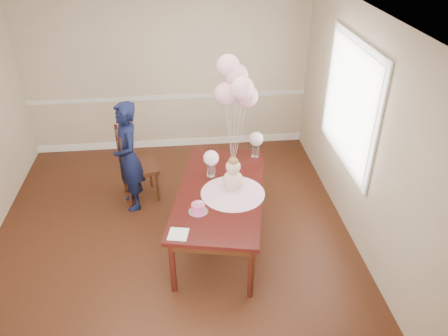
% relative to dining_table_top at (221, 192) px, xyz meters
% --- Properties ---
extents(floor, '(4.50, 5.00, 0.00)m').
position_rel_dining_table_top_xyz_m(floor, '(-0.60, -0.00, -0.71)').
color(floor, black).
rests_on(floor, ground).
extents(ceiling, '(4.50, 5.00, 0.02)m').
position_rel_dining_table_top_xyz_m(ceiling, '(-0.60, -0.00, 1.99)').
color(ceiling, white).
rests_on(ceiling, wall_back).
extents(wall_back, '(4.50, 0.02, 2.70)m').
position_rel_dining_table_top_xyz_m(wall_back, '(-0.60, 2.50, 0.64)').
color(wall_back, tan).
rests_on(wall_back, floor).
extents(wall_right, '(0.02, 5.00, 2.70)m').
position_rel_dining_table_top_xyz_m(wall_right, '(1.65, -0.00, 0.64)').
color(wall_right, tan).
rests_on(wall_right, floor).
extents(chair_rail_trim, '(4.50, 0.02, 0.07)m').
position_rel_dining_table_top_xyz_m(chair_rail_trim, '(-0.60, 2.49, 0.19)').
color(chair_rail_trim, silver).
rests_on(chair_rail_trim, wall_back).
extents(baseboard_trim, '(4.50, 0.02, 0.12)m').
position_rel_dining_table_top_xyz_m(baseboard_trim, '(-0.60, 2.49, -0.65)').
color(baseboard_trim, white).
rests_on(baseboard_trim, floor).
extents(window_frame, '(0.02, 1.66, 1.56)m').
position_rel_dining_table_top_xyz_m(window_frame, '(1.63, 0.50, 0.84)').
color(window_frame, white).
rests_on(window_frame, wall_right).
extents(window_blinds, '(0.01, 1.50, 1.40)m').
position_rel_dining_table_top_xyz_m(window_blinds, '(1.61, 0.50, 0.84)').
color(window_blinds, silver).
rests_on(window_blinds, wall_right).
extents(dining_table_top, '(1.37, 2.13, 0.05)m').
position_rel_dining_table_top_xyz_m(dining_table_top, '(0.00, 0.00, 0.00)').
color(dining_table_top, black).
rests_on(dining_table_top, table_leg_fl).
extents(table_apron, '(1.25, 2.01, 0.10)m').
position_rel_dining_table_top_xyz_m(table_apron, '(0.00, 0.00, -0.07)').
color(table_apron, black).
rests_on(table_apron, table_leg_fl).
extents(table_leg_fl, '(0.08, 0.08, 0.69)m').
position_rel_dining_table_top_xyz_m(table_leg_fl, '(-0.59, -0.80, -0.37)').
color(table_leg_fl, black).
rests_on(table_leg_fl, floor).
extents(table_leg_fr, '(0.08, 0.08, 0.69)m').
position_rel_dining_table_top_xyz_m(table_leg_fr, '(0.22, -0.97, -0.37)').
color(table_leg_fr, black).
rests_on(table_leg_fr, floor).
extents(table_leg_bl, '(0.08, 0.08, 0.69)m').
position_rel_dining_table_top_xyz_m(table_leg_bl, '(-0.22, 0.97, -0.37)').
color(table_leg_bl, black).
rests_on(table_leg_bl, floor).
extents(table_leg_br, '(0.08, 0.08, 0.69)m').
position_rel_dining_table_top_xyz_m(table_leg_br, '(0.59, 0.80, -0.37)').
color(table_leg_br, black).
rests_on(table_leg_br, floor).
extents(baby_skirt, '(0.89, 0.89, 0.10)m').
position_rel_dining_table_top_xyz_m(baby_skirt, '(0.13, -0.08, 0.07)').
color(baby_skirt, '#F2B3D4').
rests_on(baby_skirt, dining_table_top).
extents(baby_torso, '(0.24, 0.24, 0.24)m').
position_rel_dining_table_top_xyz_m(baby_torso, '(0.13, -0.08, 0.20)').
color(baby_torso, pink).
rests_on(baby_torso, baby_skirt).
extents(baby_head, '(0.17, 0.17, 0.17)m').
position_rel_dining_table_top_xyz_m(baby_head, '(0.13, -0.08, 0.39)').
color(baby_head, beige).
rests_on(baby_head, baby_torso).
extents(baby_hair, '(0.12, 0.12, 0.12)m').
position_rel_dining_table_top_xyz_m(baby_hair, '(0.13, -0.08, 0.45)').
color(baby_hair, brown).
rests_on(baby_hair, baby_head).
extents(cake_platter, '(0.26, 0.26, 0.01)m').
position_rel_dining_table_top_xyz_m(cake_platter, '(-0.28, -0.39, 0.03)').
color(cake_platter, silver).
rests_on(cake_platter, dining_table_top).
extents(birthday_cake, '(0.17, 0.17, 0.10)m').
position_rel_dining_table_top_xyz_m(birthday_cake, '(-0.28, -0.39, 0.08)').
color(birthday_cake, '#D64388').
rests_on(birthday_cake, cake_platter).
extents(cake_flower_a, '(0.03, 0.03, 0.03)m').
position_rel_dining_table_top_xyz_m(cake_flower_a, '(-0.28, -0.39, 0.15)').
color(cake_flower_a, silver).
rests_on(cake_flower_a, birthday_cake).
extents(cake_flower_b, '(0.03, 0.03, 0.03)m').
position_rel_dining_table_top_xyz_m(cake_flower_b, '(-0.25, -0.38, 0.15)').
color(cake_flower_b, white).
rests_on(cake_flower_b, birthday_cake).
extents(rose_vase_near, '(0.12, 0.12, 0.16)m').
position_rel_dining_table_top_xyz_m(rose_vase_near, '(-0.08, 0.32, 0.10)').
color(rose_vase_near, white).
rests_on(rose_vase_near, dining_table_top).
extents(roses_near, '(0.19, 0.19, 0.19)m').
position_rel_dining_table_top_xyz_m(roses_near, '(-0.08, 0.32, 0.28)').
color(roses_near, '#F9D1D7').
rests_on(roses_near, rose_vase_near).
extents(rose_vase_far, '(0.12, 0.12, 0.16)m').
position_rel_dining_table_top_xyz_m(rose_vase_far, '(0.54, 0.74, 0.10)').
color(rose_vase_far, white).
rests_on(rose_vase_far, dining_table_top).
extents(roses_far, '(0.19, 0.19, 0.19)m').
position_rel_dining_table_top_xyz_m(roses_far, '(0.54, 0.74, 0.28)').
color(roses_far, beige).
rests_on(roses_far, rose_vase_far).
extents(napkin, '(0.23, 0.23, 0.01)m').
position_rel_dining_table_top_xyz_m(napkin, '(-0.51, -0.75, 0.03)').
color(napkin, white).
rests_on(napkin, dining_table_top).
extents(balloon_weight, '(0.05, 0.05, 0.02)m').
position_rel_dining_table_top_xyz_m(balloon_weight, '(0.21, 0.51, 0.03)').
color(balloon_weight, silver).
rests_on(balloon_weight, dining_table_top).
extents(balloon_a, '(0.28, 0.28, 0.28)m').
position_rel_dining_table_top_xyz_m(balloon_a, '(0.11, 0.53, 1.01)').
color(balloon_a, '#DC9CAC').
rests_on(balloon_a, balloon_ribbon_a).
extents(balloon_b, '(0.28, 0.28, 0.28)m').
position_rel_dining_table_top_xyz_m(balloon_b, '(0.29, 0.44, 1.11)').
color(balloon_b, '#FFB4D2').
rests_on(balloon_b, balloon_ribbon_b).
extents(balloon_c, '(0.28, 0.28, 0.28)m').
position_rel_dining_table_top_xyz_m(balloon_c, '(0.25, 0.60, 1.21)').
color(balloon_c, '#E4A1B1').
rests_on(balloon_c, balloon_ribbon_c).
extents(balloon_d, '(0.28, 0.28, 0.28)m').
position_rel_dining_table_top_xyz_m(balloon_d, '(0.16, 0.64, 1.30)').
color(balloon_d, '#F6AECA').
rests_on(balloon_d, balloon_ribbon_d).
extents(balloon_e, '(0.28, 0.28, 0.28)m').
position_rel_dining_table_top_xyz_m(balloon_e, '(0.37, 0.56, 0.96)').
color(balloon_e, '#E3A1B1').
rests_on(balloon_e, balloon_ribbon_e).
extents(balloon_ribbon_a, '(0.09, 0.02, 0.82)m').
position_rel_dining_table_top_xyz_m(balloon_ribbon_a, '(0.16, 0.52, 0.45)').
color(balloon_ribbon_a, white).
rests_on(balloon_ribbon_a, balloon_weight).
extents(balloon_ribbon_b, '(0.09, 0.07, 0.92)m').
position_rel_dining_table_top_xyz_m(balloon_ribbon_b, '(0.25, 0.48, 0.50)').
color(balloon_ribbon_b, white).
rests_on(balloon_ribbon_b, balloon_weight).
extents(balloon_ribbon_c, '(0.04, 0.09, 1.02)m').
position_rel_dining_table_top_xyz_m(balloon_ribbon_c, '(0.23, 0.56, 0.55)').
color(balloon_ribbon_c, silver).
rests_on(balloon_ribbon_c, balloon_weight).
extents(balloon_ribbon_d, '(0.06, 0.12, 1.12)m').
position_rel_dining_table_top_xyz_m(balloon_ribbon_d, '(0.18, 0.58, 0.60)').
color(balloon_ribbon_d, silver).
rests_on(balloon_ribbon_d, balloon_weight).
extents(balloon_ribbon_e, '(0.15, 0.04, 0.76)m').
position_rel_dining_table_top_xyz_m(balloon_ribbon_e, '(0.29, 0.53, 0.42)').
color(balloon_ribbon_e, silver).
rests_on(balloon_ribbon_e, balloon_weight).
extents(dining_chair_seat, '(0.58, 0.58, 0.05)m').
position_rel_dining_table_top_xyz_m(dining_chair_seat, '(-1.04, 1.03, -0.23)').
color(dining_chair_seat, '#33180D').
rests_on(dining_chair_seat, chair_leg_fl).
extents(chair_leg_fl, '(0.05, 0.05, 0.46)m').
position_rel_dining_table_top_xyz_m(chair_leg_fl, '(-1.17, 0.79, -0.48)').
color(chair_leg_fl, '#3B1710').
rests_on(chair_leg_fl, floor).
extents(chair_leg_fr, '(0.05, 0.05, 0.46)m').
position_rel_dining_table_top_xyz_m(chair_leg_fr, '(-0.80, 0.89, -0.48)').
color(chair_leg_fr, '#321C0D').
rests_on(chair_leg_fr, floor).
extents(chair_leg_bl, '(0.05, 0.05, 0.46)m').
position_rel_dining_table_top_xyz_m(chair_leg_bl, '(-1.27, 1.16, -0.48)').
color(chair_leg_bl, '#32190D').
rests_on(chair_leg_bl, floor).
extents(chair_leg_br, '(0.05, 0.05, 0.46)m').
position_rel_dining_table_top_xyz_m(chair_leg_br, '(-0.90, 1.26, -0.48)').
color(chair_leg_br, '#361C0E').
rests_on(chair_leg_br, floor).
extents(chair_back_post_l, '(0.05, 0.05, 0.60)m').
position_rel_dining_table_top_xyz_m(chair_back_post_l, '(-1.19, 0.78, 0.08)').
color(chair_back_post_l, '#381C0F').
rests_on(chair_back_post_l, dining_chair_seat).
extents(chair_back_post_r, '(0.05, 0.05, 0.60)m').
position_rel_dining_table_top_xyz_m(chair_back_post_r, '(-1.29, 1.15, 0.08)').
color(chair_back_post_r, '#35120E').
rests_on(chair_back_post_r, dining_chair_seat).
extents(chair_slat_low, '(0.15, 0.42, 0.05)m').
position_rel_dining_table_top_xyz_m(chair_slat_low, '(-1.24, 0.97, -0.05)').
color(chair_slat_low, '#3D1B10').
rests_on(chair_slat_low, dining_chair_seat).
extents(chair_slat_mid, '(0.15, 0.42, 0.05)m').
position_rel_dining_table_top_xyz_m(chair_slat_mid, '(-1.24, 0.97, 0.12)').
color(chair_slat_mid, '#321C0D').
rests_on(chair_slat_mid, dining_chair_seat).
extents(chair_slat_top, '(0.15, 0.42, 0.05)m').
position_rel_dining_table_top_xyz_m(chair_slat_top, '(-1.24, 0.97, 0.29)').
color(chair_slat_top, '#3E2410').
rests_on(chair_slat_top, dining_chair_seat).
extents(woman, '(0.52, 0.64, 1.53)m').
position_rel_dining_table_top_xyz_m(woman, '(-1.14, 0.84, 0.05)').
color(woman, '#0E1433').
rests_on(woman, floor).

